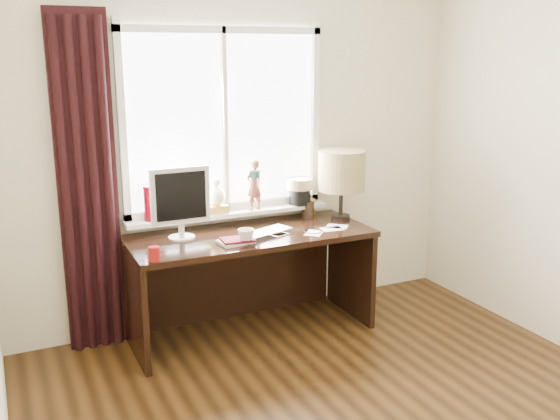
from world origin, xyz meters
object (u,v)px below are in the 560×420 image
laptop (267,232)px  monitor (180,199)px  red_cup (154,254)px  desk (246,262)px  mug (246,236)px  table_lamp (342,171)px

laptop → monitor: (-0.57, 0.15, 0.26)m
red_cup → desk: bearing=27.8°
mug → red_cup: bearing=-172.2°
desk → monitor: monitor is taller
red_cup → monitor: bearing=53.3°
mug → red_cup: 0.64m
laptop → mug: 0.26m
laptop → monitor: bearing=145.2°
table_lamp → desk: bearing=178.4°
mug → table_lamp: table_lamp is taller
laptop → table_lamp: size_ratio=0.70×
table_lamp → monitor: bearing=179.8°
laptop → mug: size_ratio=3.40×
laptop → desk: (-0.10, 0.17, -0.26)m
desk → table_lamp: bearing=-1.6°
laptop → red_cup: size_ratio=4.03×
laptop → monitor: size_ratio=0.75×
laptop → red_cup: 0.88m
desk → monitor: (-0.47, -0.02, 0.52)m
monitor → table_lamp: (1.24, -0.01, 0.09)m
monitor → red_cup: bearing=-126.7°
laptop → desk: laptop is taller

